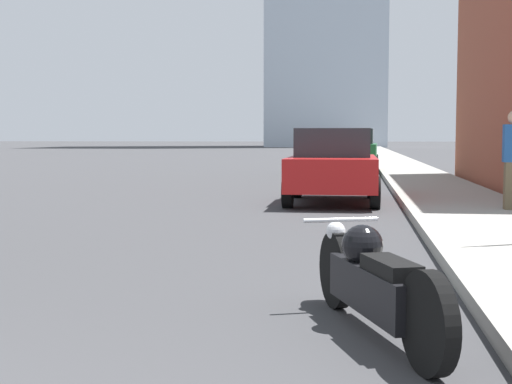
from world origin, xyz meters
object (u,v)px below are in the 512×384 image
at_px(parked_car_green, 353,151).
at_px(parked_car_silver, 350,147).
at_px(motorcycle, 373,282).
at_px(parked_car_red, 333,166).

relative_size(parked_car_green, parked_car_silver, 1.07).
distance_m(motorcycle, parked_car_red, 10.14).
relative_size(parked_car_red, parked_car_green, 0.92).
relative_size(motorcycle, parked_car_green, 0.54).
bearing_deg(parked_car_red, motorcycle, -86.80).
bearing_deg(motorcycle, parked_car_red, 73.57).
height_order(parked_car_red, parked_car_silver, parked_car_silver).
relative_size(parked_car_red, parked_car_silver, 0.99).
height_order(motorcycle, parked_car_silver, parked_car_silver).
xyz_separation_m(motorcycle, parked_car_red, (-0.60, 10.12, 0.41)).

